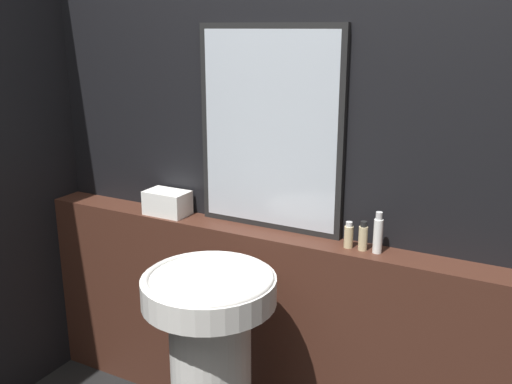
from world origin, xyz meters
TOP-DOWN VIEW (x-y plane):
  - wall_back at (0.00, 1.41)m, footprint 8.00×0.06m
  - vanity_counter at (0.00, 1.30)m, footprint 2.49×0.17m
  - pedestal_sink at (-0.05, 0.84)m, footprint 0.51×0.51m
  - mirror at (-0.07, 1.36)m, footprint 0.67×0.03m
  - towel_stack at (-0.58, 1.30)m, footprint 0.21×0.13m
  - shampoo_bottle at (0.33, 1.30)m, footprint 0.04×0.04m
  - conditioner_bottle at (0.39, 1.30)m, footprint 0.04×0.04m
  - lotion_bottle at (0.45, 1.30)m, footprint 0.04×0.04m

SIDE VIEW (x-z plane):
  - vanity_counter at x=0.00m, z-range 0.00..0.95m
  - pedestal_sink at x=-0.05m, z-range 0.08..1.01m
  - shampoo_bottle at x=0.33m, z-range 0.95..1.06m
  - conditioner_bottle at x=0.39m, z-range 0.95..1.07m
  - towel_stack at x=-0.58m, z-range 0.95..1.07m
  - lotion_bottle at x=0.45m, z-range 0.95..1.12m
  - wall_back at x=0.00m, z-range 0.00..2.50m
  - mirror at x=-0.07m, z-range 0.95..1.84m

